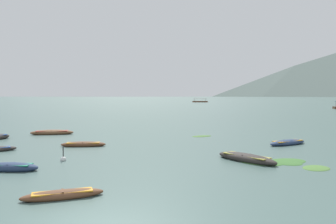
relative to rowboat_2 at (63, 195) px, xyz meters
The scene contains 16 objects.
ground_plane 1496.75m from the rowboat_2, 89.95° to the left, with size 6000.00×6000.00×0.00m, color #425B56.
mountain_2 1838.66m from the rowboat_2, 95.66° to the left, with size 1461.14×1461.14×471.04m, color slate.
mountain_3 1987.97m from the rowboat_2, 73.05° to the left, with size 1019.65×1019.65×236.85m, color slate.
rowboat_2 is the anchor object (origin of this frame).
rowboat_3 11.89m from the rowboat_2, 38.47° to the left, with size 3.69×4.23×0.61m.
rowboat_4 13.83m from the rowboat_2, 100.36° to the left, with size 3.68×1.27×0.50m.
rowboat_5 23.26m from the rowboat_2, 109.69° to the left, with size 4.59×2.01×0.63m.
rowboat_6 20.41m from the rowboat_2, 44.56° to the left, with size 4.08×3.02×0.53m.
rowboat_7 6.63m from the rowboat_2, 131.36° to the left, with size 3.19×1.32×0.56m.
ferry_0 186.68m from the rowboat_2, 82.06° to the left, with size 8.97×3.90×2.54m.
mooring_buoy 7.98m from the rowboat_2, 106.78° to the left, with size 0.38×0.38×1.01m.
weed_patch_0 13.87m from the rowboat_2, 22.59° to the left, with size 1.41×1.82×0.14m, color #477033.
weed_patch_1 21.54m from the rowboat_2, 68.40° to the left, with size 2.26×1.13×0.14m, color #477033.
weed_patch_2 13.57m from the rowboat_2, 30.63° to the left, with size 1.99×1.72×0.14m, color #38662D.
weed_patch_3 12.21m from the rowboat_2, 34.71° to the left, with size 1.75×2.73×0.14m, color #38662D.
weed_patch_5 13.74m from the rowboat_2, 31.55° to the left, with size 2.96×1.88×0.14m, color #38662D.
Camera 1 is at (2.72, -9.95, 4.16)m, focal length 35.27 mm.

